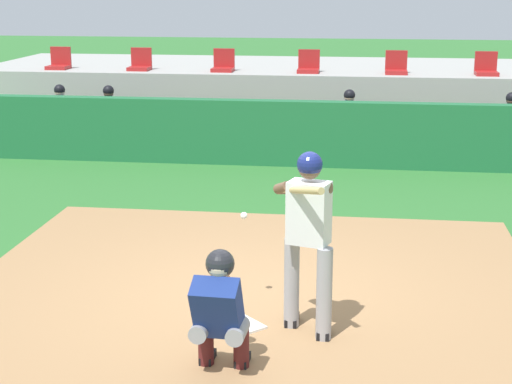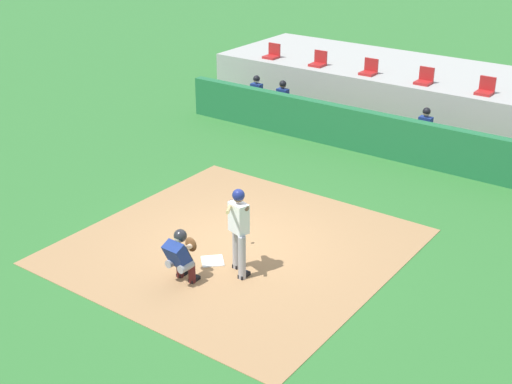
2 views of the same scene
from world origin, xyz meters
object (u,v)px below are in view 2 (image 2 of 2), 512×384
(catcher_crouched, at_px, (181,254))
(stadium_seat_2, at_px, (369,70))
(batter_at_plate, at_px, (239,226))
(dugout_player_0, at_px, (254,95))
(dugout_player_2, at_px, (423,130))
(stadium_seat_0, at_px, (272,54))
(stadium_seat_1, at_px, (319,62))
(stadium_seat_4, at_px, (485,89))
(home_plate, at_px, (212,261))
(dugout_player_1, at_px, (280,101))
(stadium_seat_3, at_px, (425,79))

(catcher_crouched, distance_m, stadium_seat_2, 11.28)
(batter_at_plate, distance_m, catcher_crouched, 1.20)
(batter_at_plate, xyz_separation_m, catcher_crouched, (-0.69, -0.89, -0.43))
(dugout_player_0, xyz_separation_m, dugout_player_2, (5.79, 0.00, 0.00))
(dugout_player_2, bearing_deg, stadium_seat_0, 162.60)
(dugout_player_2, xyz_separation_m, stadium_seat_1, (-4.63, 2.03, 0.86))
(dugout_player_0, bearing_deg, stadium_seat_4, 16.83)
(dugout_player_2, xyz_separation_m, stadium_seat_2, (-2.78, 2.03, 0.86))
(dugout_player_0, height_order, stadium_seat_4, stadium_seat_4)
(home_plate, bearing_deg, batter_at_plate, -1.98)
(dugout_player_0, height_order, stadium_seat_0, stadium_seat_0)
(batter_at_plate, relative_size, stadium_seat_2, 3.76)
(dugout_player_1, relative_size, stadium_seat_2, 2.71)
(catcher_crouched, relative_size, stadium_seat_4, 4.09)
(stadium_seat_2, relative_size, stadium_seat_3, 1.00)
(stadium_seat_3, bearing_deg, home_plate, -90.00)
(dugout_player_1, bearing_deg, stadium_seat_2, 45.54)
(stadium_seat_2, bearing_deg, dugout_player_0, -145.95)
(dugout_player_0, distance_m, dugout_player_2, 5.79)
(stadium_seat_0, bearing_deg, dugout_player_1, -49.83)
(home_plate, height_order, dugout_player_0, dugout_player_0)
(stadium_seat_3, distance_m, stadium_seat_4, 1.86)
(stadium_seat_1, height_order, stadium_seat_4, same)
(home_plate, xyz_separation_m, batter_at_plate, (0.69, -0.02, 1.01))
(dugout_player_1, xyz_separation_m, stadium_seat_4, (5.71, 2.03, 0.86))
(batter_at_plate, distance_m, stadium_seat_1, 11.12)
(dugout_player_0, distance_m, stadium_seat_0, 2.32)
(batter_at_plate, xyz_separation_m, dugout_player_0, (-5.56, 8.17, -0.36))
(dugout_player_2, height_order, stadium_seat_3, stadium_seat_3)
(dugout_player_0, xyz_separation_m, stadium_seat_2, (3.01, 2.03, 0.86))
(catcher_crouched, bearing_deg, stadium_seat_1, 108.53)
(catcher_crouched, height_order, stadium_seat_0, stadium_seat_0)
(catcher_crouched, distance_m, dugout_player_1, 9.84)
(batter_at_plate, distance_m, stadium_seat_2, 10.53)
(stadium_seat_0, bearing_deg, stadium_seat_2, 0.00)
(batter_at_plate, relative_size, catcher_crouched, 0.92)
(batter_at_plate, xyz_separation_m, dugout_player_2, (0.23, 8.17, -0.36))
(batter_at_plate, height_order, stadium_seat_0, stadium_seat_0)
(dugout_player_0, bearing_deg, batter_at_plate, -55.76)
(dugout_player_0, relative_size, dugout_player_2, 1.00)
(home_plate, xyz_separation_m, stadium_seat_1, (-3.71, 10.18, 1.51))
(dugout_player_1, height_order, stadium_seat_0, stadium_seat_0)
(dugout_player_1, distance_m, stadium_seat_0, 2.80)
(stadium_seat_4, bearing_deg, catcher_crouched, -99.49)
(dugout_player_0, bearing_deg, stadium_seat_2, 34.05)
(dugout_player_0, height_order, stadium_seat_1, stadium_seat_1)
(home_plate, xyz_separation_m, stadium_seat_2, (-1.86, 10.18, 1.51))
(dugout_player_0, xyz_separation_m, dugout_player_1, (1.01, 0.00, 0.00))
(home_plate, relative_size, stadium_seat_0, 0.92)
(dugout_player_0, relative_size, stadium_seat_0, 2.71)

